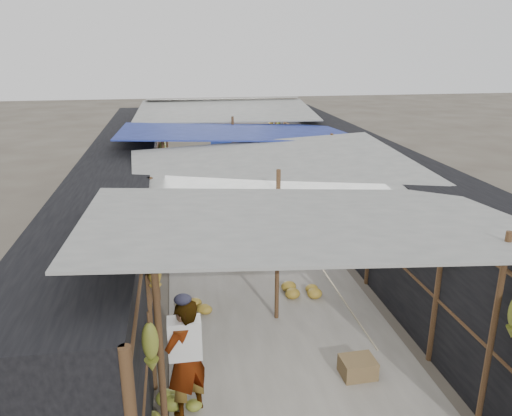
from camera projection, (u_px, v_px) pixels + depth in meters
aisle_slab at (247, 241)px, 11.75m from camera, size 3.60×16.00×0.02m
stall_left at (125, 201)px, 10.97m from camera, size 1.40×15.00×2.30m
stall_right at (359, 190)px, 11.81m from camera, size 1.40×15.00×2.30m
crate_near at (245, 258)px, 10.48m from camera, size 0.65×0.57×0.33m
crate_mid at (358, 368)px, 6.95m from camera, size 0.49×0.39×0.28m
crate_back at (189, 176)px, 17.15m from camera, size 0.49×0.45×0.25m
black_basin at (277, 185)px, 16.11m from camera, size 0.64×0.64×0.19m
vendor_elderly at (186, 359)px, 6.05m from camera, size 0.69×0.66×1.60m
shopper_blue at (234, 226)px, 10.53m from camera, size 0.86×0.74×1.54m
vendor_seated at (300, 200)px, 13.43m from camera, size 0.42×0.62×0.88m
market_canopy at (245, 138)px, 11.31m from camera, size 5.62×15.20×2.77m
hanging_bananas at (251, 174)px, 11.08m from camera, size 3.96×13.62×0.81m
floor_bananas at (260, 258)px, 10.49m from camera, size 3.79×10.04×0.33m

